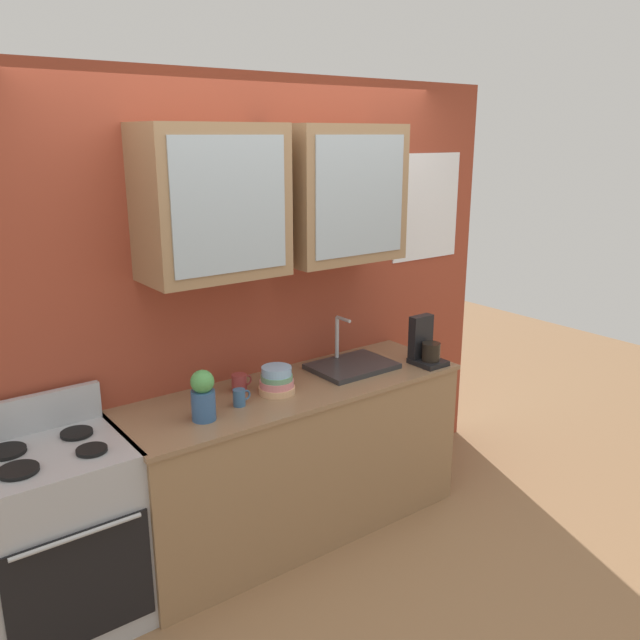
{
  "coord_description": "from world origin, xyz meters",
  "views": [
    {
      "loc": [
        -1.92,
        -2.79,
        2.23
      ],
      "look_at": [
        0.17,
        0.0,
        1.24
      ],
      "focal_mm": 36.96,
      "sensor_mm": 36.0,
      "label": 1
    }
  ],
  "objects_px": {
    "stove_range": "(60,540)",
    "bowl_stack": "(277,381)",
    "sink_faucet": "(352,365)",
    "cup_near_bowls": "(240,397)",
    "cup_near_sink": "(240,383)",
    "vase": "(203,395)",
    "coffee_maker": "(425,346)"
  },
  "relations": [
    {
      "from": "vase",
      "to": "cup_near_bowls",
      "type": "height_order",
      "value": "vase"
    },
    {
      "from": "vase",
      "to": "cup_near_bowls",
      "type": "bearing_deg",
      "value": 11.45
    },
    {
      "from": "cup_near_sink",
      "to": "bowl_stack",
      "type": "bearing_deg",
      "value": -42.9
    },
    {
      "from": "sink_faucet",
      "to": "coffee_maker",
      "type": "distance_m",
      "value": 0.47
    },
    {
      "from": "bowl_stack",
      "to": "cup_near_bowls",
      "type": "relative_size",
      "value": 1.98
    },
    {
      "from": "coffee_maker",
      "to": "stove_range",
      "type": "bearing_deg",
      "value": 175.84
    },
    {
      "from": "cup_near_sink",
      "to": "cup_near_bowls",
      "type": "bearing_deg",
      "value": -120.23
    },
    {
      "from": "cup_near_sink",
      "to": "cup_near_bowls",
      "type": "height_order",
      "value": "cup_near_sink"
    },
    {
      "from": "bowl_stack",
      "to": "sink_faucet",
      "type": "bearing_deg",
      "value": 5.46
    },
    {
      "from": "cup_near_sink",
      "to": "coffee_maker",
      "type": "height_order",
      "value": "coffee_maker"
    },
    {
      "from": "bowl_stack",
      "to": "coffee_maker",
      "type": "relative_size",
      "value": 0.68
    },
    {
      "from": "stove_range",
      "to": "vase",
      "type": "bearing_deg",
      "value": -7.67
    },
    {
      "from": "bowl_stack",
      "to": "cup_near_bowls",
      "type": "xyz_separation_m",
      "value": [
        -0.25,
        -0.03,
        -0.02
      ]
    },
    {
      "from": "bowl_stack",
      "to": "vase",
      "type": "relative_size",
      "value": 0.77
    },
    {
      "from": "stove_range",
      "to": "bowl_stack",
      "type": "relative_size",
      "value": 5.44
    },
    {
      "from": "bowl_stack",
      "to": "cup_near_bowls",
      "type": "bearing_deg",
      "value": -172.69
    },
    {
      "from": "sink_faucet",
      "to": "vase",
      "type": "bearing_deg",
      "value": -172.78
    },
    {
      "from": "sink_faucet",
      "to": "bowl_stack",
      "type": "bearing_deg",
      "value": -174.54
    },
    {
      "from": "stove_range",
      "to": "bowl_stack",
      "type": "height_order",
      "value": "stove_range"
    },
    {
      "from": "cup_near_sink",
      "to": "sink_faucet",
      "type": "bearing_deg",
      "value": -6.72
    },
    {
      "from": "stove_range",
      "to": "cup_near_sink",
      "type": "xyz_separation_m",
      "value": [
        1.03,
        0.12,
        0.49
      ]
    },
    {
      "from": "coffee_maker",
      "to": "cup_near_bowls",
      "type": "bearing_deg",
      "value": 174.97
    },
    {
      "from": "stove_range",
      "to": "cup_near_sink",
      "type": "relative_size",
      "value": 9.04
    },
    {
      "from": "sink_faucet",
      "to": "bowl_stack",
      "type": "xyz_separation_m",
      "value": [
        -0.56,
        -0.05,
        0.05
      ]
    },
    {
      "from": "vase",
      "to": "cup_near_bowls",
      "type": "xyz_separation_m",
      "value": [
        0.23,
        0.05,
        -0.08
      ]
    },
    {
      "from": "stove_range",
      "to": "vase",
      "type": "distance_m",
      "value": 0.91
    },
    {
      "from": "bowl_stack",
      "to": "coffee_maker",
      "type": "bearing_deg",
      "value": -8.12
    },
    {
      "from": "cup_near_sink",
      "to": "coffee_maker",
      "type": "xyz_separation_m",
      "value": [
        1.13,
        -0.28,
        0.06
      ]
    },
    {
      "from": "vase",
      "to": "cup_near_sink",
      "type": "height_order",
      "value": "vase"
    },
    {
      "from": "sink_faucet",
      "to": "vase",
      "type": "distance_m",
      "value": 1.05
    },
    {
      "from": "cup_near_bowls",
      "to": "bowl_stack",
      "type": "bearing_deg",
      "value": 7.31
    },
    {
      "from": "bowl_stack",
      "to": "coffee_maker",
      "type": "xyz_separation_m",
      "value": [
        0.98,
        -0.14,
        0.04
      ]
    }
  ]
}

